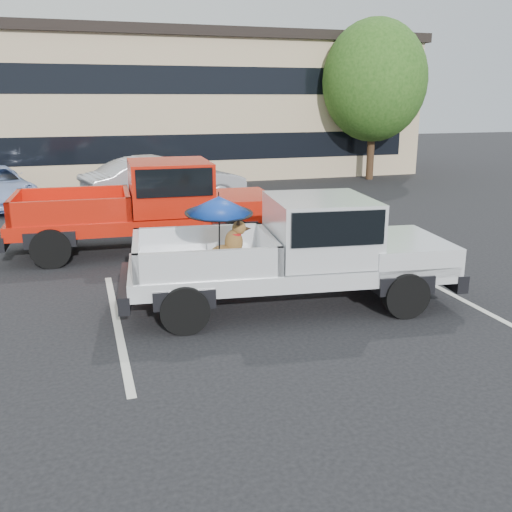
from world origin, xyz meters
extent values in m
plane|color=black|center=(0.00, 0.00, 0.00)|extent=(90.00, 90.00, 0.00)
cube|color=silver|center=(-3.00, 2.00, 0.00)|extent=(0.12, 5.00, 0.01)
cube|color=silver|center=(3.00, 2.00, 0.00)|extent=(0.12, 5.00, 0.01)
cube|color=tan|center=(2.00, 21.00, 3.00)|extent=(20.00, 8.00, 6.00)
cube|color=black|center=(2.00, 21.00, 6.10)|extent=(20.40, 8.40, 0.40)
cube|color=black|center=(2.00, 17.02, 1.50)|extent=(18.00, 0.08, 1.10)
cube|color=black|center=(2.00, 17.02, 4.20)|extent=(18.00, 0.08, 1.10)
cylinder|color=#332114|center=(9.00, 16.00, 1.36)|extent=(0.32, 0.32, 2.73)
ellipsoid|color=#1F4915|center=(9.00, 16.00, 4.22)|extent=(4.46, 4.46, 5.13)
cylinder|color=#332114|center=(6.00, 24.00, 1.43)|extent=(0.32, 0.32, 2.86)
ellipsoid|color=#1F4915|center=(6.00, 24.00, 4.42)|extent=(4.68, 4.68, 5.38)
cylinder|color=black|center=(-2.01, 1.29, 0.38)|extent=(0.79, 0.36, 0.76)
cylinder|color=black|center=(-1.81, 3.12, 0.38)|extent=(0.79, 0.36, 0.76)
cylinder|color=black|center=(1.56, 0.89, 0.38)|extent=(0.79, 0.36, 0.76)
cylinder|color=black|center=(1.77, 2.72, 0.38)|extent=(0.79, 0.36, 0.76)
cube|color=white|center=(-0.07, 2.00, 0.67)|extent=(5.57, 2.52, 0.28)
cube|color=white|center=(1.91, 1.77, 0.88)|extent=(1.71, 2.08, 0.46)
cube|color=black|center=(2.66, 1.69, 0.50)|extent=(0.42, 1.97, 0.30)
cube|color=black|center=(-2.81, 2.31, 0.50)|extent=(0.40, 1.97, 0.28)
cube|color=white|center=(0.47, 1.94, 1.35)|extent=(1.85, 2.01, 1.05)
cube|color=black|center=(0.47, 1.94, 1.55)|extent=(1.71, 2.10, 0.55)
cube|color=black|center=(-1.51, 2.16, 0.73)|extent=(2.49, 2.09, 0.10)
cube|color=white|center=(-1.42, 3.03, 1.03)|extent=(2.30, 0.36, 0.50)
cube|color=white|center=(-1.61, 1.30, 1.03)|extent=(2.30, 0.36, 0.50)
cube|color=white|center=(-2.61, 2.29, 1.03)|extent=(0.31, 1.84, 0.50)
cube|color=white|center=(-0.42, 2.04, 1.03)|extent=(0.31, 1.84, 0.50)
ellipsoid|color=brown|center=(-1.16, 2.21, 0.94)|extent=(0.53, 0.46, 0.33)
cylinder|color=brown|center=(-0.91, 2.10, 0.90)|extent=(0.07, 0.07, 0.25)
cylinder|color=brown|center=(-0.89, 2.26, 0.90)|extent=(0.07, 0.07, 0.25)
ellipsoid|color=brown|center=(-0.99, 2.19, 1.15)|extent=(0.34, 0.31, 0.44)
cylinder|color=red|center=(-0.97, 2.18, 1.29)|extent=(0.22, 0.22, 0.04)
sphere|color=brown|center=(-0.90, 2.18, 1.39)|extent=(0.24, 0.24, 0.24)
cone|color=black|center=(-0.77, 2.16, 1.37)|extent=(0.18, 0.13, 0.11)
cone|color=black|center=(-0.93, 2.12, 1.52)|extent=(0.08, 0.08, 0.12)
cone|color=black|center=(-0.91, 2.24, 1.52)|extent=(0.08, 0.08, 0.12)
cylinder|color=brown|center=(-1.35, 2.23, 0.84)|extent=(0.29, 0.05, 0.10)
cylinder|color=black|center=(-1.30, 1.93, 1.31)|extent=(0.02, 0.10, 1.05)
cone|color=#113598|center=(-1.30, 1.93, 1.85)|extent=(1.10, 1.12, 0.36)
cylinder|color=black|center=(-1.30, 1.93, 2.01)|extent=(0.02, 0.02, 0.10)
cylinder|color=black|center=(-1.30, 1.93, 1.72)|extent=(1.10, 1.10, 0.09)
cylinder|color=black|center=(-4.09, 5.63, 0.42)|extent=(0.86, 0.35, 0.84)
cylinder|color=black|center=(-3.99, 7.68, 0.42)|extent=(0.86, 0.35, 0.84)
cylinder|color=black|center=(-0.09, 5.45, 0.42)|extent=(0.86, 0.35, 0.84)
cylinder|color=black|center=(0.00, 7.49, 0.42)|extent=(0.86, 0.35, 0.84)
cube|color=red|center=(-1.99, 6.56, 0.74)|extent=(6.08, 2.41, 0.31)
cube|color=red|center=(0.24, 6.46, 0.98)|extent=(1.76, 2.21, 0.51)
cube|color=black|center=(1.07, 6.42, 0.56)|extent=(0.32, 2.19, 0.33)
cube|color=black|center=(-5.04, 6.70, 0.56)|extent=(0.30, 2.19, 0.31)
cube|color=red|center=(-1.38, 6.53, 1.50)|extent=(1.93, 2.13, 1.17)
cube|color=black|center=(-1.38, 6.53, 1.72)|extent=(1.76, 2.23, 0.61)
cube|color=black|center=(-3.60, 6.63, 0.81)|extent=(2.65, 2.16, 0.11)
cube|color=red|center=(-3.55, 7.60, 1.15)|extent=(2.56, 0.23, 0.56)
cube|color=red|center=(-3.64, 5.67, 1.15)|extent=(2.56, 0.23, 0.56)
cube|color=red|center=(-4.82, 6.69, 1.15)|extent=(0.20, 2.05, 0.56)
cube|color=red|center=(-2.37, 6.58, 1.15)|extent=(0.20, 2.05, 0.56)
imported|color=#A8A9AF|center=(-0.75, 11.38, 0.86)|extent=(5.51, 3.06, 1.72)
camera|label=1|loc=(-3.40, -6.82, 3.49)|focal=40.00mm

